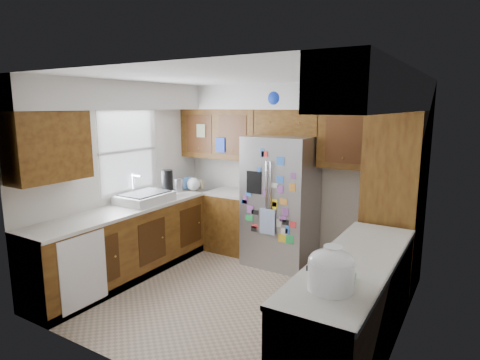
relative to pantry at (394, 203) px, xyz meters
name	(u,v)px	position (x,y,z in m)	size (l,w,h in m)	color
floor	(235,295)	(-1.50, -1.15, -1.07)	(3.60, 3.60, 0.00)	tan
room_shell	(244,138)	(-1.61, -0.79, 0.75)	(3.64, 3.24, 2.52)	silver
left_counter_run	(150,240)	(-2.86, -1.12, -0.65)	(1.36, 3.20, 0.92)	#3F200C
right_counter_run	(353,314)	(0.00, -1.62, -0.65)	(0.63, 2.25, 0.92)	#3F200C
pantry	(394,203)	(0.00, 0.00, 0.00)	(0.60, 0.90, 2.15)	#3F200C
fridge	(281,201)	(-1.50, 0.05, -0.17)	(0.90, 0.79, 1.80)	#9C9CA1
bridge_cabinet	(289,122)	(-1.50, 0.28, 0.90)	(0.96, 0.34, 0.35)	#3F200C
fridge_top_items	(288,99)	(-1.49, 0.21, 1.21)	(0.65, 0.33, 0.31)	#0F2EAD
sink_assembly	(145,197)	(-3.00, -1.05, -0.09)	(0.52, 0.70, 0.37)	silver
left_counter_clutter	(181,184)	(-2.97, -0.32, -0.02)	(0.32, 0.88, 0.38)	black
rice_cooker	(331,269)	(0.00, -2.29, 0.00)	(0.34, 0.33, 0.29)	white
paper_towel	(332,266)	(-0.01, -2.23, 0.00)	(0.13, 0.13, 0.30)	white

